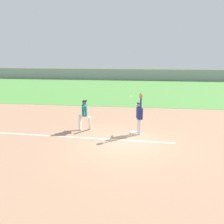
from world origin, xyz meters
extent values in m
plane|color=tan|center=(0.00, 0.00, 0.00)|extent=(79.84, 79.84, 0.00)
cube|color=#549342|center=(0.00, 17.19, 0.01)|extent=(55.30, 19.28, 0.01)
cube|color=white|center=(-3.59, 0.50, 0.00)|extent=(12.00, 0.51, 0.01)
cube|color=white|center=(0.41, 1.40, 0.04)|extent=(0.38, 0.38, 0.08)
cylinder|color=silver|center=(0.62, 1.51, 0.42)|extent=(0.18, 0.18, 0.85)
cylinder|color=silver|center=(0.67, 1.32, 0.42)|extent=(0.18, 0.18, 0.85)
cube|color=navy|center=(0.64, 1.42, 1.15)|extent=(0.35, 0.49, 0.60)
sphere|color=tan|center=(0.64, 1.42, 1.60)|extent=(0.27, 0.27, 0.23)
cube|color=black|center=(0.61, 1.41, 1.68)|extent=(0.26, 0.24, 0.05)
cylinder|color=navy|center=(0.69, 1.20, 1.76)|extent=(0.11, 0.11, 0.62)
cylinder|color=navy|center=(0.60, 1.63, 1.45)|extent=(0.22, 0.62, 0.09)
ellipsoid|color=brown|center=(0.69, 1.20, 2.12)|extent=(0.20, 0.30, 0.32)
cylinder|color=white|center=(-2.10, 1.66, 0.42)|extent=(0.22, 0.45, 0.85)
cylinder|color=white|center=(-2.68, 1.72, 0.42)|extent=(0.22, 0.45, 0.85)
cube|color=#197272|center=(-2.39, 1.69, 1.15)|extent=(0.35, 0.56, 0.66)
sphere|color=brown|center=(-2.39, 1.69, 1.60)|extent=(0.27, 0.27, 0.23)
cube|color=black|center=(-2.36, 1.70, 1.68)|extent=(0.25, 0.24, 0.05)
cylinder|color=#197272|center=(-2.43, 1.91, 1.23)|extent=(0.16, 0.41, 0.58)
cylinder|color=#197272|center=(-2.35, 1.48, 1.23)|extent=(0.16, 0.41, 0.58)
sphere|color=white|center=(0.15, 1.54, 2.01)|extent=(0.07, 0.07, 0.07)
cube|color=#93999E|center=(0.00, 26.83, 0.84)|extent=(55.30, 0.06, 1.69)
cylinder|color=yellow|center=(0.00, 26.83, 1.72)|extent=(55.30, 0.06, 0.06)
cylinder|color=gray|center=(-13.82, 26.83, 0.84)|extent=(0.08, 0.08, 1.69)
cylinder|color=gray|center=(0.00, 26.83, 0.84)|extent=(0.08, 0.08, 1.69)
cube|color=#B7B7BC|center=(-5.87, 30.23, 0.57)|extent=(4.42, 1.96, 0.55)
cube|color=#2D333D|center=(-5.87, 30.23, 1.05)|extent=(2.22, 1.78, 0.40)
cylinder|color=black|center=(-4.43, 31.20, 0.30)|extent=(0.60, 0.23, 0.60)
cylinder|color=black|center=(-4.41, 29.30, 0.30)|extent=(0.60, 0.23, 0.60)
cylinder|color=black|center=(-7.33, 31.16, 0.30)|extent=(0.60, 0.23, 0.60)
cylinder|color=black|center=(-7.31, 29.26, 0.30)|extent=(0.60, 0.23, 0.60)
cube|color=#1E6B33|center=(-0.42, 30.00, 0.57)|extent=(4.46, 2.05, 0.55)
cube|color=#2D333D|center=(-0.42, 30.00, 1.05)|extent=(2.26, 1.82, 0.40)
cylinder|color=black|center=(1.06, 30.90, 0.30)|extent=(0.61, 0.24, 0.60)
cylinder|color=black|center=(1.00, 29.00, 0.30)|extent=(0.61, 0.24, 0.60)
cylinder|color=black|center=(-1.83, 31.00, 0.30)|extent=(0.61, 0.24, 0.60)
cylinder|color=black|center=(-1.90, 29.10, 0.30)|extent=(0.61, 0.24, 0.60)
cube|color=white|center=(4.53, 29.59, 0.57)|extent=(4.45, 2.03, 0.55)
cube|color=#2D333D|center=(4.53, 29.59, 1.05)|extent=(2.25, 1.81, 0.40)
cylinder|color=black|center=(6.00, 30.50, 0.30)|extent=(0.61, 0.24, 0.60)
cylinder|color=black|center=(5.95, 28.60, 0.30)|extent=(0.61, 0.24, 0.60)
cylinder|color=black|center=(3.11, 30.59, 0.30)|extent=(0.61, 0.24, 0.60)
cylinder|color=black|center=(3.05, 28.69, 0.30)|extent=(0.61, 0.24, 0.60)
cube|color=#B21E1E|center=(9.50, 29.93, 0.57)|extent=(4.56, 2.31, 0.55)
cube|color=#2D333D|center=(9.50, 29.93, 1.05)|extent=(2.36, 1.95, 0.40)
cylinder|color=black|center=(10.85, 31.01, 0.30)|extent=(0.62, 0.28, 0.60)
cylinder|color=black|center=(11.03, 29.12, 0.30)|extent=(0.62, 0.28, 0.60)
cylinder|color=black|center=(7.97, 30.73, 0.30)|extent=(0.62, 0.28, 0.60)
cylinder|color=black|center=(8.15, 28.84, 0.30)|extent=(0.62, 0.28, 0.60)
camera|label=1|loc=(0.65, -10.21, 4.20)|focal=36.40mm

